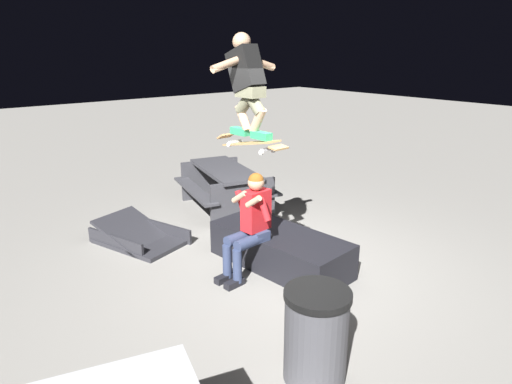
{
  "coord_description": "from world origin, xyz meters",
  "views": [
    {
      "loc": [
        -3.8,
        3.63,
        2.71
      ],
      "look_at": [
        0.17,
        0.37,
        1.06
      ],
      "focal_mm": 31.62,
      "sensor_mm": 36.0,
      "label": 1
    }
  ],
  "objects": [
    {
      "name": "trash_bin",
      "position": [
        -1.63,
        1.2,
        0.42
      ],
      "size": [
        0.56,
        0.56,
        0.83
      ],
      "color": "#47474C",
      "rests_on": "ground"
    },
    {
      "name": "skateboard",
      "position": [
        0.12,
        0.48,
        1.68
      ],
      "size": [
        1.03,
        0.24,
        0.17
      ],
      "color": "#AD8451"
    },
    {
      "name": "picnic_table_back",
      "position": [
        2.29,
        -0.69,
        0.5
      ],
      "size": [
        1.98,
        1.71,
        0.75
      ],
      "color": "#38383D",
      "rests_on": "ground"
    },
    {
      "name": "ground_plane",
      "position": [
        0.0,
        0.0,
        0.0
      ],
      "size": [
        40.0,
        40.0,
        0.0
      ],
      "primitive_type": "plane",
      "color": "gray"
    },
    {
      "name": "skater_airborne",
      "position": [
        0.18,
        0.49,
        2.36
      ],
      "size": [
        0.62,
        0.89,
        1.12
      ],
      "color": "#2D9E66"
    },
    {
      "name": "person_sitting_on_ledge",
      "position": [
        0.16,
        0.47,
        0.71
      ],
      "size": [
        0.6,
        0.77,
        1.29
      ],
      "color": "#2D3856",
      "rests_on": "ground"
    },
    {
      "name": "kicker_ramp",
      "position": [
        1.91,
        1.11,
        0.07
      ],
      "size": [
        1.4,
        1.11,
        0.45
      ],
      "color": "#28282D",
      "rests_on": "ground"
    },
    {
      "name": "ledge_box_main",
      "position": [
        0.11,
        0.02,
        0.23
      ],
      "size": [
        1.93,
        0.95,
        0.46
      ],
      "primitive_type": "cube",
      "rotation": [
        0.0,
        0.0,
        0.09
      ],
      "color": "black",
      "rests_on": "ground"
    }
  ]
}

